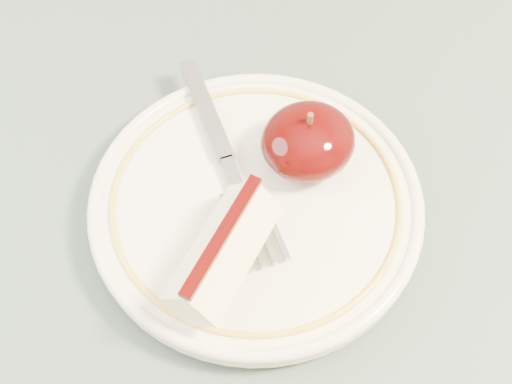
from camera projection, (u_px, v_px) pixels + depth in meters
table at (304, 363)px, 0.51m from camera, size 0.90×0.90×0.75m
plate at (256, 204)px, 0.47m from camera, size 0.22×0.22×0.02m
apple_half at (308, 141)px, 0.47m from camera, size 0.06×0.06×0.05m
apple_wedge at (224, 251)px, 0.42m from camera, size 0.09×0.07×0.04m
fork at (227, 160)px, 0.48m from camera, size 0.07×0.18×0.00m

